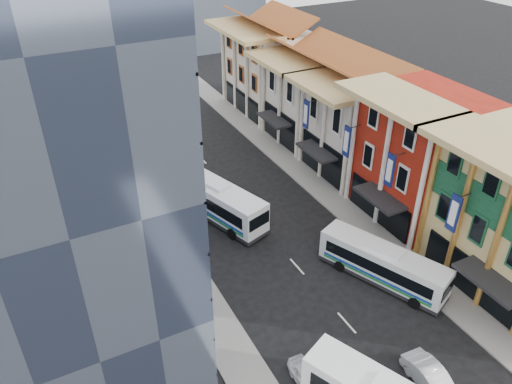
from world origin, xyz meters
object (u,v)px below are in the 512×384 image
office_tower (32,122)px  bus_left_far (214,198)px  sedan_right (433,380)px  bus_right (383,264)px  sedan_left (308,379)px

office_tower → bus_left_far: bearing=23.5°
sedan_right → office_tower: bearing=138.7°
bus_left_far → bus_right: size_ratio=1.15×
office_tower → bus_left_far: 20.00m
office_tower → bus_right: (22.15, -8.44, -13.32)m
sedan_right → bus_right: bearing=71.7°
office_tower → sedan_left: 23.30m
office_tower → bus_left_far: size_ratio=2.50×
bus_left_far → bus_right: bus_left_far is taller
bus_left_far → sedan_left: size_ratio=3.35×
sedan_left → sedan_right: (6.86, -3.75, 0.14)m
office_tower → sedan_left: (11.64, -14.16, -14.39)m
office_tower → sedan_left: size_ratio=8.39×
bus_left_far → sedan_right: (4.62, -23.96, -1.17)m
office_tower → bus_right: bearing=-20.9°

